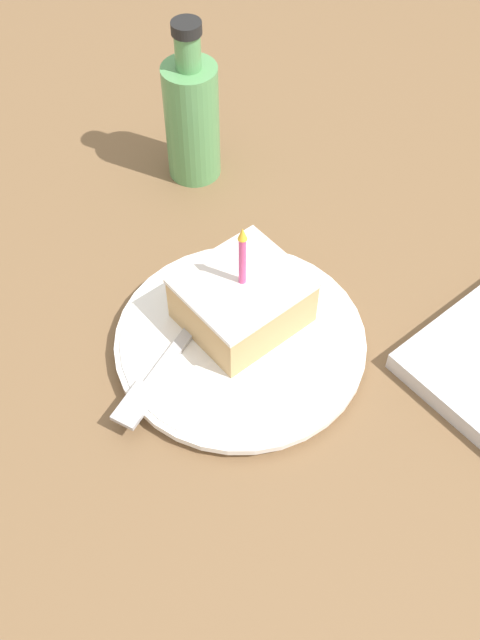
# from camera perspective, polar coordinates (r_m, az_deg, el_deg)

# --- Properties ---
(ground_plane) EXTENTS (2.40, 2.40, 0.04)m
(ground_plane) POSITION_cam_1_polar(r_m,az_deg,el_deg) (0.74, 0.33, -3.37)
(ground_plane) COLOR brown
(ground_plane) RESTS_ON ground
(plate) EXTENTS (0.24, 0.24, 0.02)m
(plate) POSITION_cam_1_polar(r_m,az_deg,el_deg) (0.72, 0.00, -1.71)
(plate) COLOR white
(plate) RESTS_ON ground_plane
(cake_slice) EXTENTS (0.10, 0.11, 0.12)m
(cake_slice) POSITION_cam_1_polar(r_m,az_deg,el_deg) (0.70, 0.17, 1.57)
(cake_slice) COLOR tan
(cake_slice) RESTS_ON plate
(fork) EXTENTS (0.08, 0.16, 0.00)m
(fork) POSITION_cam_1_polar(r_m,az_deg,el_deg) (0.69, -5.82, -3.51)
(fork) COLOR #B2B2B7
(fork) RESTS_ON plate
(bottle) EXTENTS (0.06, 0.06, 0.19)m
(bottle) POSITION_cam_1_polar(r_m,az_deg,el_deg) (0.85, -3.69, 15.17)
(bottle) COLOR #599959
(bottle) RESTS_ON ground_plane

